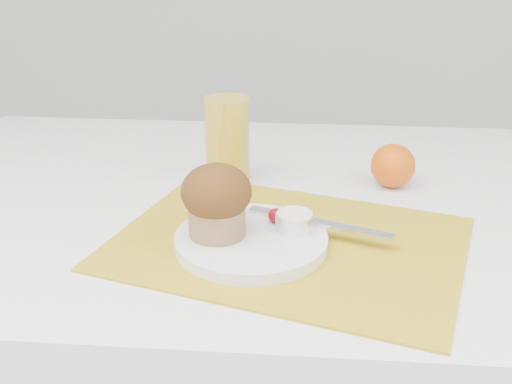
# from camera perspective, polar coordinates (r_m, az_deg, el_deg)

# --- Properties ---
(table) EXTENTS (1.20, 0.80, 0.75)m
(table) POSITION_cam_1_polar(r_m,az_deg,el_deg) (1.23, -0.23, -16.58)
(table) COLOR white
(table) RESTS_ON ground
(placemat) EXTENTS (0.54, 0.46, 0.00)m
(placemat) POSITION_cam_1_polar(r_m,az_deg,el_deg) (0.89, 2.85, -4.56)
(placemat) COLOR gold
(placemat) RESTS_ON table
(plate) EXTENTS (0.25, 0.25, 0.02)m
(plate) POSITION_cam_1_polar(r_m,az_deg,el_deg) (0.87, -0.44, -4.37)
(plate) COLOR white
(plate) RESTS_ON placemat
(ramekin) EXTENTS (0.07, 0.07, 0.02)m
(ramekin) POSITION_cam_1_polar(r_m,az_deg,el_deg) (0.88, 3.44, -2.69)
(ramekin) COLOR silver
(ramekin) RESTS_ON plate
(cream) EXTENTS (0.05, 0.05, 0.01)m
(cream) POSITION_cam_1_polar(r_m,az_deg,el_deg) (0.87, 3.46, -2.03)
(cream) COLOR white
(cream) RESTS_ON ramekin
(raspberry_near) EXTENTS (0.02, 0.02, 0.02)m
(raspberry_near) POSITION_cam_1_polar(r_m,az_deg,el_deg) (0.89, 2.13, -2.25)
(raspberry_near) COLOR #5D0210
(raspberry_near) RESTS_ON plate
(raspberry_far) EXTENTS (0.02, 0.02, 0.02)m
(raspberry_far) POSITION_cam_1_polar(r_m,az_deg,el_deg) (0.90, 1.76, -2.08)
(raspberry_far) COLOR #610209
(raspberry_far) RESTS_ON plate
(butter_knife) EXTENTS (0.20, 0.09, 0.01)m
(butter_knife) POSITION_cam_1_polar(r_m,az_deg,el_deg) (0.90, 5.60, -2.74)
(butter_knife) COLOR silver
(butter_knife) RESTS_ON plate
(orange) EXTENTS (0.07, 0.07, 0.07)m
(orange) POSITION_cam_1_polar(r_m,az_deg,el_deg) (1.08, 12.07, 2.30)
(orange) COLOR #E45A08
(orange) RESTS_ON table
(juice_glass) EXTENTS (0.09, 0.09, 0.15)m
(juice_glass) POSITION_cam_1_polar(r_m,az_deg,el_deg) (1.06, -2.56, 4.53)
(juice_glass) COLOR gold
(juice_glass) RESTS_ON table
(muffin) EXTENTS (0.09, 0.09, 0.10)m
(muffin) POSITION_cam_1_polar(r_m,az_deg,el_deg) (0.85, -3.53, -0.66)
(muffin) COLOR #9A744A
(muffin) RESTS_ON plate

